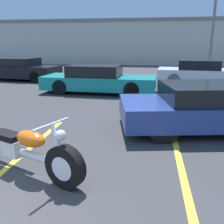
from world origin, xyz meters
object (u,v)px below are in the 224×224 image
at_px(light_pole, 215,18).
at_px(motorcycle, 20,148).
at_px(parked_car_left_row, 23,70).
at_px(parked_car_right_row, 201,74).
at_px(parked_car_mid_row, 98,80).
at_px(show_car_hood_open, 212,107).

distance_m(light_pole, motorcycle, 16.80).
bearing_deg(motorcycle, parked_car_left_row, 139.86).
relative_size(motorcycle, parked_car_right_row, 0.56).
height_order(motorcycle, parked_car_mid_row, parked_car_mid_row).
relative_size(show_car_hood_open, parked_car_right_row, 1.05).
bearing_deg(light_pole, show_car_hood_open, -101.89).
bearing_deg(light_pole, parked_car_left_row, -156.30).
height_order(light_pole, motorcycle, light_pole).
bearing_deg(parked_car_left_row, parked_car_right_row, 3.53).
distance_m(motorcycle, parked_car_mid_row, 7.00).
xyz_separation_m(motorcycle, parked_car_right_row, (4.54, 9.61, 0.21)).
relative_size(show_car_hood_open, parked_car_left_row, 1.07).
bearing_deg(motorcycle, parked_car_right_row, 86.94).
distance_m(parked_car_left_row, parked_car_right_row, 9.88).
height_order(show_car_hood_open, parked_car_right_row, show_car_hood_open).
height_order(parked_car_left_row, parked_car_mid_row, parked_car_left_row).
relative_size(show_car_hood_open, parked_car_mid_row, 0.95).
distance_m(parked_car_right_row, parked_car_mid_row, 5.37).
relative_size(light_pole, parked_car_mid_row, 1.39).
bearing_deg(parked_car_mid_row, light_pole, 54.60).
distance_m(light_pole, parked_car_left_row, 13.00).
xyz_separation_m(light_pole, parked_car_mid_row, (-6.37, -8.25, -3.20)).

